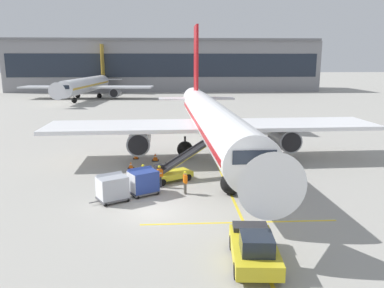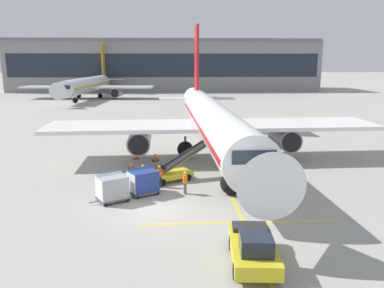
{
  "view_description": "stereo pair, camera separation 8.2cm",
  "coord_description": "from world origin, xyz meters",
  "px_view_note": "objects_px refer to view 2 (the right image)",
  "views": [
    {
      "loc": [
        1.31,
        -23.62,
        9.6
      ],
      "look_at": [
        2.94,
        5.75,
        3.2
      ],
      "focal_mm": 35.96,
      "sensor_mm": 36.0,
      "label": 1
    },
    {
      "loc": [
        1.4,
        -23.62,
        9.6
      ],
      "look_at": [
        2.94,
        5.75,
        3.2
      ],
      "focal_mm": 35.96,
      "sensor_mm": 36.0,
      "label": 2
    }
  ],
  "objects_px": {
    "belt_loader": "(173,170)",
    "pushback_tug": "(254,248)",
    "baggage_cart_lead": "(143,181)",
    "ground_crew_marshaller": "(159,175)",
    "baggage_cart_second": "(112,187)",
    "safety_cone_nose_mark": "(136,156)",
    "parked_airplane": "(212,121)",
    "distant_airplane": "(88,85)",
    "safety_cone_engine_keepout": "(131,165)",
    "ground_crew_by_loader": "(185,181)",
    "safety_cone_wingtip": "(155,157)",
    "ground_crew_by_carts": "(143,173)"
  },
  "relations": [
    {
      "from": "pushback_tug",
      "to": "distant_airplane",
      "type": "height_order",
      "value": "distant_airplane"
    },
    {
      "from": "pushback_tug",
      "to": "safety_cone_engine_keepout",
      "type": "bearing_deg",
      "value": 113.76
    },
    {
      "from": "ground_crew_by_carts",
      "to": "ground_crew_marshaller",
      "type": "height_order",
      "value": "same"
    },
    {
      "from": "safety_cone_engine_keepout",
      "to": "distant_airplane",
      "type": "relative_size",
      "value": 0.01
    },
    {
      "from": "baggage_cart_lead",
      "to": "ground_crew_marshaller",
      "type": "height_order",
      "value": "baggage_cart_lead"
    },
    {
      "from": "baggage_cart_lead",
      "to": "ground_crew_by_carts",
      "type": "height_order",
      "value": "baggage_cart_lead"
    },
    {
      "from": "safety_cone_wingtip",
      "to": "safety_cone_nose_mark",
      "type": "distance_m",
      "value": 2.15
    },
    {
      "from": "ground_crew_marshaller",
      "to": "distant_airplane",
      "type": "xyz_separation_m",
      "value": [
        -20.47,
        72.28,
        2.46
      ]
    },
    {
      "from": "safety_cone_wingtip",
      "to": "baggage_cart_lead",
      "type": "bearing_deg",
      "value": -93.12
    },
    {
      "from": "baggage_cart_second",
      "to": "distant_airplane",
      "type": "height_order",
      "value": "distant_airplane"
    },
    {
      "from": "baggage_cart_second",
      "to": "safety_cone_nose_mark",
      "type": "xyz_separation_m",
      "value": [
        0.59,
        11.78,
        -0.7
      ]
    },
    {
      "from": "ground_crew_by_loader",
      "to": "ground_crew_marshaller",
      "type": "distance_m",
      "value": 2.53
    },
    {
      "from": "ground_crew_marshaller",
      "to": "safety_cone_wingtip",
      "type": "xyz_separation_m",
      "value": [
        -0.65,
        8.1,
        -0.63
      ]
    },
    {
      "from": "belt_loader",
      "to": "baggage_cart_second",
      "type": "distance_m",
      "value": 6.23
    },
    {
      "from": "ground_crew_by_loader",
      "to": "safety_cone_engine_keepout",
      "type": "xyz_separation_m",
      "value": [
        -4.68,
        7.1,
        -0.69
      ]
    },
    {
      "from": "belt_loader",
      "to": "distant_airplane",
      "type": "bearing_deg",
      "value": 106.99
    },
    {
      "from": "parked_airplane",
      "to": "belt_loader",
      "type": "height_order",
      "value": "parked_airplane"
    },
    {
      "from": "parked_airplane",
      "to": "belt_loader",
      "type": "xyz_separation_m",
      "value": [
        -3.88,
        -6.87,
        -2.93
      ]
    },
    {
      "from": "ground_crew_marshaller",
      "to": "distant_airplane",
      "type": "distance_m",
      "value": 75.16
    },
    {
      "from": "belt_loader",
      "to": "ground_crew_marshaller",
      "type": "height_order",
      "value": "belt_loader"
    },
    {
      "from": "pushback_tug",
      "to": "safety_cone_nose_mark",
      "type": "height_order",
      "value": "pushback_tug"
    },
    {
      "from": "safety_cone_nose_mark",
      "to": "distant_airplane",
      "type": "bearing_deg",
      "value": 105.76
    },
    {
      "from": "belt_loader",
      "to": "ground_crew_by_carts",
      "type": "height_order",
      "value": "belt_loader"
    },
    {
      "from": "parked_airplane",
      "to": "distant_airplane",
      "type": "xyz_separation_m",
      "value": [
        -25.45,
        63.69,
        -0.33
      ]
    },
    {
      "from": "baggage_cart_lead",
      "to": "ground_crew_by_loader",
      "type": "xyz_separation_m",
      "value": [
        3.09,
        -0.16,
        -0.0
      ]
    },
    {
      "from": "baggage_cart_second",
      "to": "baggage_cart_lead",
      "type": "bearing_deg",
      "value": 32.98
    },
    {
      "from": "safety_cone_engine_keepout",
      "to": "safety_cone_nose_mark",
      "type": "height_order",
      "value": "safety_cone_engine_keepout"
    },
    {
      "from": "distant_airplane",
      "to": "parked_airplane",
      "type": "bearing_deg",
      "value": -68.22
    },
    {
      "from": "ground_crew_by_carts",
      "to": "safety_cone_engine_keepout",
      "type": "xyz_separation_m",
      "value": [
        -1.47,
        5.04,
        -0.69
      ]
    },
    {
      "from": "belt_loader",
      "to": "baggage_cart_second",
      "type": "xyz_separation_m",
      "value": [
        -4.29,
        -4.52,
        0.14
      ]
    },
    {
      "from": "belt_loader",
      "to": "pushback_tug",
      "type": "relative_size",
      "value": 1.15
    },
    {
      "from": "parked_airplane",
      "to": "ground_crew_marshaller",
      "type": "relative_size",
      "value": 23.76
    },
    {
      "from": "safety_cone_engine_keepout",
      "to": "baggage_cart_second",
      "type": "bearing_deg",
      "value": -93.07
    },
    {
      "from": "belt_loader",
      "to": "baggage_cart_second",
      "type": "relative_size",
      "value": 1.9
    },
    {
      "from": "baggage_cart_lead",
      "to": "safety_cone_nose_mark",
      "type": "distance_m",
      "value": 10.59
    },
    {
      "from": "safety_cone_engine_keepout",
      "to": "safety_cone_wingtip",
      "type": "xyz_separation_m",
      "value": [
        2.11,
        2.64,
        0.06
      ]
    },
    {
      "from": "parked_airplane",
      "to": "distant_airplane",
      "type": "relative_size",
      "value": 0.95
    },
    {
      "from": "belt_loader",
      "to": "ground_crew_by_carts",
      "type": "distance_m",
      "value": 2.71
    },
    {
      "from": "safety_cone_engine_keepout",
      "to": "baggage_cart_lead",
      "type": "bearing_deg",
      "value": -77.13
    },
    {
      "from": "parked_airplane",
      "to": "safety_cone_wingtip",
      "type": "bearing_deg",
      "value": -175.07
    },
    {
      "from": "belt_loader",
      "to": "ground_crew_by_carts",
      "type": "bearing_deg",
      "value": -151.35
    },
    {
      "from": "pushback_tug",
      "to": "ground_crew_by_carts",
      "type": "relative_size",
      "value": 2.61
    },
    {
      "from": "baggage_cart_lead",
      "to": "safety_cone_wingtip",
      "type": "relative_size",
      "value": 3.61
    },
    {
      "from": "baggage_cart_second",
      "to": "pushback_tug",
      "type": "height_order",
      "value": "baggage_cart_second"
    },
    {
      "from": "baggage_cart_lead",
      "to": "distant_airplane",
      "type": "distance_m",
      "value": 76.29
    },
    {
      "from": "ground_crew_by_loader",
      "to": "safety_cone_engine_keepout",
      "type": "relative_size",
      "value": 2.74
    },
    {
      "from": "baggage_cart_second",
      "to": "safety_cone_engine_keepout",
      "type": "bearing_deg",
      "value": 86.93
    },
    {
      "from": "pushback_tug",
      "to": "safety_cone_nose_mark",
      "type": "distance_m",
      "value": 22.09
    },
    {
      "from": "parked_airplane",
      "to": "distant_airplane",
      "type": "height_order",
      "value": "distant_airplane"
    },
    {
      "from": "parked_airplane",
      "to": "safety_cone_wingtip",
      "type": "xyz_separation_m",
      "value": [
        -5.62,
        -0.49,
        -3.42
      ]
    }
  ]
}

